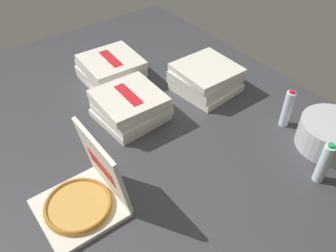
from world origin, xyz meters
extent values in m
cube|color=#38383D|center=(0.00, 0.00, -0.01)|extent=(3.20, 2.40, 0.02)
cube|color=silver|center=(0.15, -0.51, 0.01)|extent=(0.37, 0.37, 0.02)
cylinder|color=gold|center=(0.15, -0.51, 0.03)|extent=(0.33, 0.33, 0.02)
torus|color=#B1712A|center=(0.15, -0.51, 0.04)|extent=(0.32, 0.32, 0.02)
cube|color=silver|center=(0.15, -0.35, 0.21)|extent=(0.37, 0.07, 0.37)
cube|color=red|center=(0.15, -0.36, 0.21)|extent=(0.22, 0.02, 0.09)
cube|color=silver|center=(-0.23, 0.63, 0.02)|extent=(0.41, 0.41, 0.04)
cube|color=red|center=(-0.23, 0.63, 0.05)|extent=(0.25, 0.09, 0.00)
cube|color=silver|center=(-0.25, 0.63, 0.07)|extent=(0.40, 0.40, 0.04)
cube|color=silver|center=(-0.24, 0.63, 0.11)|extent=(0.40, 0.40, 0.04)
cube|color=silver|center=(-0.24, 0.64, 0.15)|extent=(0.37, 0.37, 0.04)
cube|color=silver|center=(-0.73, 0.18, 0.02)|extent=(0.38, 0.38, 0.04)
cube|color=red|center=(-0.73, 0.18, 0.05)|extent=(0.24, 0.07, 0.00)
cube|color=silver|center=(-0.73, 0.18, 0.07)|extent=(0.38, 0.38, 0.04)
cube|color=red|center=(-0.73, 0.18, 0.09)|extent=(0.24, 0.07, 0.00)
cube|color=silver|center=(-0.73, 0.18, 0.11)|extent=(0.38, 0.38, 0.04)
cube|color=silver|center=(-0.71, 0.18, 0.15)|extent=(0.39, 0.39, 0.04)
cube|color=red|center=(-0.71, 0.18, 0.18)|extent=(0.24, 0.08, 0.00)
cube|color=silver|center=(-0.29, 0.06, 0.02)|extent=(0.39, 0.39, 0.04)
cube|color=red|center=(-0.29, 0.06, 0.05)|extent=(0.24, 0.08, 0.00)
cube|color=silver|center=(-0.29, 0.07, 0.07)|extent=(0.39, 0.39, 0.04)
cube|color=silver|center=(-0.29, 0.07, 0.11)|extent=(0.38, 0.38, 0.04)
cube|color=silver|center=(-0.29, 0.06, 0.15)|extent=(0.38, 0.38, 0.04)
cube|color=red|center=(-0.29, 0.06, 0.18)|extent=(0.24, 0.07, 0.00)
cylinder|color=#B7BABF|center=(0.59, 0.82, 0.08)|extent=(0.36, 0.36, 0.16)
cylinder|color=silver|center=(0.33, 0.77, 0.12)|extent=(0.06, 0.06, 0.24)
cylinder|color=red|center=(0.33, 0.77, 0.24)|extent=(0.03, 0.03, 0.02)
cylinder|color=silver|center=(0.72, 0.56, 0.12)|extent=(0.06, 0.06, 0.24)
cylinder|color=#239951|center=(0.72, 0.56, 0.24)|extent=(0.03, 0.03, 0.02)
camera|label=1|loc=(1.21, -0.78, 1.43)|focal=38.02mm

